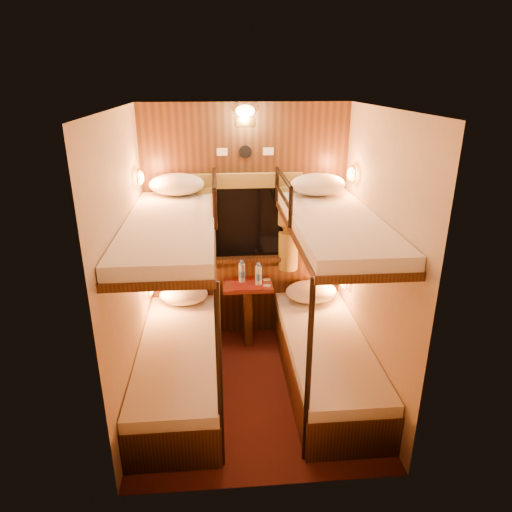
{
  "coord_description": "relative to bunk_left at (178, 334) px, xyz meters",
  "views": [
    {
      "loc": [
        -0.27,
        -3.37,
        2.6
      ],
      "look_at": [
        0.03,
        0.15,
        1.22
      ],
      "focal_mm": 32.0,
      "sensor_mm": 36.0,
      "label": 1
    }
  ],
  "objects": [
    {
      "name": "floor",
      "position": [
        0.65,
        -0.07,
        -0.56
      ],
      "size": [
        2.1,
        2.1,
        0.0
      ],
      "primitive_type": "plane",
      "color": "#33170E",
      "rests_on": "ground"
    },
    {
      "name": "ceiling",
      "position": [
        0.65,
        -0.07,
        1.84
      ],
      "size": [
        2.1,
        2.1,
        0.0
      ],
      "primitive_type": "plane",
      "rotation": [
        3.14,
        0.0,
        0.0
      ],
      "color": "silver",
      "rests_on": "wall_back"
    },
    {
      "name": "wall_back",
      "position": [
        0.65,
        0.98,
        0.64
      ],
      "size": [
        2.4,
        0.0,
        2.4
      ],
      "primitive_type": "plane",
      "rotation": [
        1.57,
        0.0,
        0.0
      ],
      "color": "#C6B293",
      "rests_on": "floor"
    },
    {
      "name": "wall_front",
      "position": [
        0.65,
        -1.12,
        0.64
      ],
      "size": [
        2.4,
        0.0,
        2.4
      ],
      "primitive_type": "plane",
      "rotation": [
        -1.57,
        0.0,
        0.0
      ],
      "color": "#C6B293",
      "rests_on": "floor"
    },
    {
      "name": "wall_left",
      "position": [
        -0.35,
        -0.07,
        0.64
      ],
      "size": [
        0.0,
        2.4,
        2.4
      ],
      "primitive_type": "plane",
      "rotation": [
        1.57,
        0.0,
        1.57
      ],
      "color": "#C6B293",
      "rests_on": "floor"
    },
    {
      "name": "wall_right",
      "position": [
        1.65,
        -0.07,
        0.64
      ],
      "size": [
        0.0,
        2.4,
        2.4
      ],
      "primitive_type": "plane",
      "rotation": [
        1.57,
        0.0,
        -1.57
      ],
      "color": "#C6B293",
      "rests_on": "floor"
    },
    {
      "name": "back_panel",
      "position": [
        0.65,
        0.97,
        0.64
      ],
      "size": [
        2.0,
        0.03,
        2.4
      ],
      "primitive_type": "cube",
      "color": "#311D0D",
      "rests_on": "floor"
    },
    {
      "name": "bunk_left",
      "position": [
        0.0,
        0.0,
        0.0
      ],
      "size": [
        0.72,
        1.9,
        1.82
      ],
      "color": "#311D0D",
      "rests_on": "floor"
    },
    {
      "name": "bunk_right",
      "position": [
        1.3,
        0.0,
        0.0
      ],
      "size": [
        0.72,
        1.9,
        1.82
      ],
      "color": "#311D0D",
      "rests_on": "floor"
    },
    {
      "name": "window",
      "position": [
        0.65,
        0.94,
        0.62
      ],
      "size": [
        1.0,
        0.12,
        0.79
      ],
      "color": "black",
      "rests_on": "back_panel"
    },
    {
      "name": "curtains",
      "position": [
        0.65,
        0.9,
        0.71
      ],
      "size": [
        1.1,
        0.22,
        1.0
      ],
      "color": "olive",
      "rests_on": "back_panel"
    },
    {
      "name": "back_fixtures",
      "position": [
        0.65,
        0.93,
        1.69
      ],
      "size": [
        0.54,
        0.09,
        0.48
      ],
      "color": "black",
      "rests_on": "back_panel"
    },
    {
      "name": "reading_lamps",
      "position": [
        0.65,
        0.63,
        0.68
      ],
      "size": [
        2.0,
        0.2,
        1.25
      ],
      "color": "orange",
      "rests_on": "wall_left"
    },
    {
      "name": "table",
      "position": [
        0.65,
        0.78,
        -0.14
      ],
      "size": [
        0.5,
        0.34,
        0.66
      ],
      "color": "maroon",
      "rests_on": "floor"
    },
    {
      "name": "bottle_left",
      "position": [
        0.59,
        0.82,
        0.19
      ],
      "size": [
        0.07,
        0.07,
        0.24
      ],
      "rotation": [
        0.0,
        0.0,
        0.29
      ],
      "color": "#99BFE5",
      "rests_on": "table"
    },
    {
      "name": "bottle_right",
      "position": [
        0.76,
        0.74,
        0.19
      ],
      "size": [
        0.07,
        0.07,
        0.24
      ],
      "rotation": [
        0.0,
        0.0,
        0.12
      ],
      "color": "#99BFE5",
      "rests_on": "table"
    },
    {
      "name": "sachet_a",
      "position": [
        0.84,
        0.7,
        0.09
      ],
      "size": [
        0.08,
        0.07,
        0.01
      ],
      "primitive_type": "cube",
      "rotation": [
        0.0,
        0.0,
        -0.25
      ],
      "color": "silver",
      "rests_on": "table"
    },
    {
      "name": "sachet_b",
      "position": [
        0.85,
        0.85,
        0.09
      ],
      "size": [
        0.08,
        0.07,
        0.01
      ],
      "primitive_type": "cube",
      "rotation": [
        0.0,
        0.0,
        0.29
      ],
      "color": "silver",
      "rests_on": "table"
    },
    {
      "name": "pillow_lower_left",
      "position": [
        -0.0,
        0.78,
        -0.01
      ],
      "size": [
        0.49,
        0.35,
        0.19
      ],
      "primitive_type": "ellipsoid",
      "color": "silver",
      "rests_on": "bunk_left"
    },
    {
      "name": "pillow_lower_right",
      "position": [
        1.3,
        0.72,
        0.0
      ],
      "size": [
        0.53,
        0.38,
        0.21
      ],
      "primitive_type": "ellipsoid",
      "color": "silver",
      "rests_on": "bunk_right"
    },
    {
      "name": "pillow_upper_left",
      "position": [
        -0.0,
        0.77,
        1.13
      ],
      "size": [
        0.51,
        0.36,
        0.2
      ],
      "primitive_type": "ellipsoid",
      "color": "silver",
      "rests_on": "bunk_left"
    },
    {
      "name": "pillow_upper_right",
      "position": [
        1.3,
        0.66,
        1.13
      ],
      "size": [
        0.51,
        0.36,
        0.2
      ],
      "primitive_type": "ellipsoid",
      "color": "silver",
      "rests_on": "bunk_right"
    }
  ]
}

